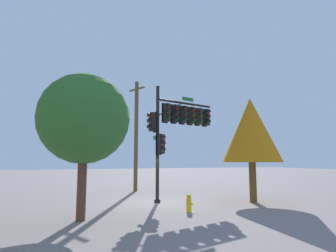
% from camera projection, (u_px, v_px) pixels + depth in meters
% --- Properties ---
extents(ground_plane, '(120.00, 120.00, 0.00)m').
position_uv_depth(ground_plane, '(157.00, 203.00, 15.62)').
color(ground_plane, gray).
extents(signal_pole_assembly, '(4.82, 1.97, 6.84)m').
position_uv_depth(signal_pole_assembly, '(178.00, 122.00, 16.97)').
color(signal_pole_assembly, black).
rests_on(signal_pole_assembly, ground_plane).
extents(utility_pole, '(0.90, 1.67, 8.79)m').
position_uv_depth(utility_pole, '(136.00, 134.00, 21.98)').
color(utility_pole, brown).
rests_on(utility_pole, ground_plane).
extents(fire_hydrant, '(0.33, 0.24, 0.83)m').
position_uv_depth(fire_hydrant, '(189.00, 203.00, 12.87)').
color(fire_hydrant, yellow).
rests_on(fire_hydrant, ground_plane).
extents(tree_mid, '(3.44, 3.44, 6.12)m').
position_uv_depth(tree_mid, '(251.00, 130.00, 16.25)').
color(tree_mid, brown).
rests_on(tree_mid, ground_plane).
extents(tree_far, '(3.79, 3.79, 6.05)m').
position_uv_depth(tree_far, '(84.00, 119.00, 11.50)').
color(tree_far, brown).
rests_on(tree_far, ground_plane).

